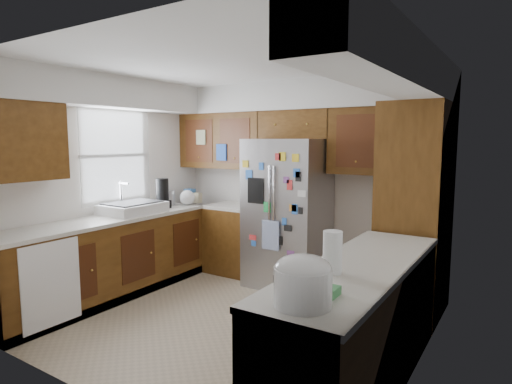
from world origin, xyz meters
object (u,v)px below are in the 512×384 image
at_px(fridge, 288,213).
at_px(paper_towel, 332,252).
at_px(pantry, 415,211).
at_px(rice_cooker, 303,280).

xyz_separation_m(fridge, paper_towel, (1.41, -1.98, 0.16)).
xyz_separation_m(pantry, rice_cooker, (-0.00, -2.53, -0.01)).
distance_m(rice_cooker, paper_towel, 0.61).
bearing_deg(paper_towel, pantry, 87.46).
bearing_deg(pantry, rice_cooker, -90.01).
relative_size(pantry, fridge, 1.19).
bearing_deg(paper_towel, rice_cooker, -81.91).
bearing_deg(fridge, paper_towel, -54.52).
height_order(rice_cooker, paper_towel, paper_towel).
bearing_deg(paper_towel, fridge, 125.48).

